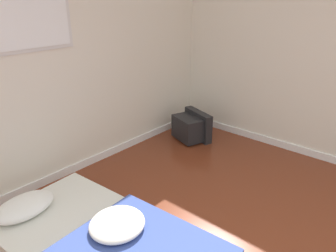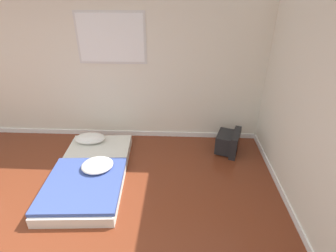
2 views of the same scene
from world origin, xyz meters
name	(u,v)px [view 1 (image 1 of 2)]	position (x,y,z in m)	size (l,w,h in m)	color
mattress_bed	(102,244)	(0.11, 1.52, 0.10)	(1.14, 2.01, 0.29)	silver
crt_tv	(192,127)	(2.27, 2.31, 0.18)	(0.49, 0.56, 0.39)	black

